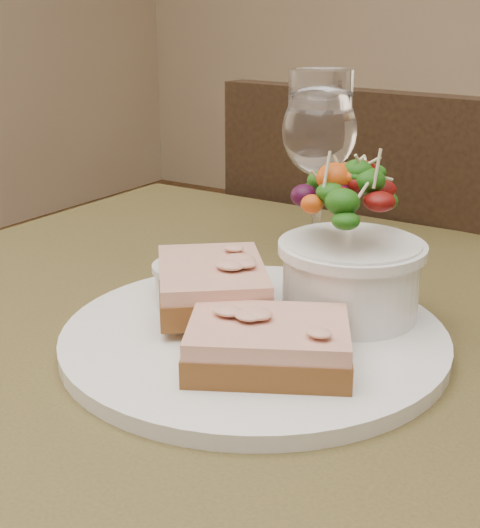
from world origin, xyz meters
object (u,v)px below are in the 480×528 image
Objects in this scene: sandwich_back at (212,284)px; dinner_plate at (254,337)px; chair_far at (396,452)px; ramekin at (193,282)px; salad_bowl at (352,244)px; wine_glass at (319,136)px; sandwich_front at (268,344)px; cafe_table at (234,460)px.

dinner_plate is at bearing 35.66° from sandwich_back.
ramekin is (0.01, -0.57, 0.49)m from chair_far.
ramekin is at bearing 95.92° from chair_far.
dinner_plate is (0.08, -0.59, 0.46)m from chair_far.
sandwich_back reaches higher than dinner_plate.
wine_glass is (-0.11, 0.16, 0.05)m from salad_bowl.
ramekin is 0.49× the size of salad_bowl.
chair_far reaches higher than salad_bowl.
sandwich_front is 0.96× the size of sandwich_back.
salad_bowl is (0.10, 0.06, 0.04)m from sandwich_back.
dinner_plate is 1.69× the size of wine_glass.
cafe_table is 0.20m from salad_bowl.
sandwich_back is at bearing 118.95° from sandwich_front.
sandwich_back is 1.13× the size of salad_bowl.
wine_glass is (-0.10, 0.27, 0.10)m from sandwich_front.
chair_far is 7.09× the size of salad_bowl.
wine_glass reaches higher than sandwich_back.
cafe_table is 4.57× the size of wine_glass.
ramekin is (-0.11, 0.06, 0.00)m from sandwich_front.
salad_bowl is (0.01, 0.11, 0.04)m from sandwich_front.
cafe_table is 5.84× the size of sandwich_front.
chair_far reaches higher than dinner_plate.
ramekin is 0.13m from salad_bowl.
cafe_table is 0.14m from sandwich_front.
wine_glass is (-0.05, 0.24, 0.22)m from cafe_table.
chair_far is at bearing 91.22° from ramekin.
salad_bowl is 0.20m from wine_glass.
wine_glass reaches higher than cafe_table.
salad_bowl is at bearing 80.46° from sandwich_back.
sandwich_back is 2.30× the size of ramekin.
ramekin is at bearing 123.04° from sandwich_front.
chair_far is 14.49× the size of ramekin.
salad_bowl is at bearing 108.70° from chair_far.
chair_far is at bearing 96.75° from cafe_table.
sandwich_front is 0.12m from ramekin.
wine_glass is at bearing 88.52° from ramekin.
salad_bowl is (0.13, -0.52, 0.53)m from chair_far.
sandwich_front is 0.78× the size of wine_glass.
sandwich_front is at bearing -31.71° from cafe_table.
cafe_table is 0.70m from chair_far.
chair_far reaches higher than cafe_table.
cafe_table is at bearing -77.39° from wine_glass.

